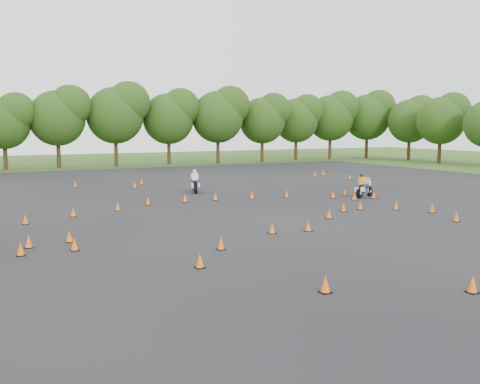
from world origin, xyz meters
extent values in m
plane|color=#2D5119|center=(0.00, 0.00, 0.00)|extent=(140.00, 140.00, 0.00)
plane|color=black|center=(0.00, 6.00, 0.01)|extent=(62.00, 62.00, 0.00)
cone|color=#FF650A|center=(-8.82, 1.34, 0.23)|extent=(0.26, 0.26, 0.45)
cone|color=#FF650A|center=(-0.80, 9.66, 0.23)|extent=(0.26, 0.26, 0.45)
cone|color=#FF650A|center=(9.37, 0.18, 0.23)|extent=(0.26, 0.26, 0.45)
cone|color=#FF650A|center=(-5.75, -4.50, 0.23)|extent=(0.26, 0.26, 0.45)
cone|color=#FF650A|center=(8.35, 1.76, 0.23)|extent=(0.26, 0.26, 0.45)
cone|color=#FF650A|center=(8.17, 7.14, 0.23)|extent=(0.26, 0.26, 0.45)
cone|color=#FF650A|center=(15.73, 20.01, 0.23)|extent=(0.26, 0.26, 0.45)
cone|color=#FF650A|center=(-3.69, -8.42, 0.23)|extent=(0.26, 0.26, 0.45)
cone|color=#FF650A|center=(8.81, 5.85, 0.23)|extent=(0.26, 0.26, 0.45)
cone|color=#FF650A|center=(-0.91, -0.77, 0.23)|extent=(0.26, 0.26, 0.45)
cone|color=#FF650A|center=(16.71, 16.26, 0.23)|extent=(0.26, 0.26, 0.45)
cone|color=#FF650A|center=(5.69, 8.67, 0.23)|extent=(0.26, 0.26, 0.45)
cone|color=#FF650A|center=(-5.23, 20.78, 0.23)|extent=(0.26, 0.26, 0.45)
cone|color=#FF650A|center=(-8.90, -0.21, 0.23)|extent=(0.26, 0.26, 0.45)
cone|color=#FF650A|center=(5.40, 2.53, 0.23)|extent=(0.26, 0.26, 0.45)
cone|color=#FF650A|center=(-10.72, -0.16, 0.23)|extent=(0.26, 0.26, 0.45)
cone|color=#FF650A|center=(0.74, -1.05, 0.23)|extent=(0.26, 0.26, 0.45)
cone|color=#FF650A|center=(-9.99, 6.24, 0.23)|extent=(0.26, 0.26, 0.45)
cone|color=#FF650A|center=(10.36, 5.89, 0.23)|extent=(0.26, 0.26, 0.45)
cone|color=#FF650A|center=(-3.11, 9.61, 0.23)|extent=(0.26, 0.26, 0.45)
cone|color=#FF650A|center=(3.44, 1.14, 0.23)|extent=(0.26, 0.26, 0.45)
cone|color=#FF650A|center=(1.17, 9.67, 0.23)|extent=(0.26, 0.26, 0.45)
cone|color=#FF650A|center=(-1.44, 18.29, 0.23)|extent=(0.26, 0.26, 0.45)
cone|color=#FF650A|center=(-5.18, 8.29, 0.23)|extent=(0.26, 0.26, 0.45)
cone|color=#FF650A|center=(9.62, 7.78, 0.23)|extent=(0.26, 0.26, 0.45)
cone|color=#FF650A|center=(-4.07, -2.48, 0.23)|extent=(0.26, 0.26, 0.45)
cone|color=#FF650A|center=(8.32, -2.29, 0.23)|extent=(0.26, 0.26, 0.45)
cone|color=#FF650A|center=(3.49, 9.24, 0.23)|extent=(0.26, 0.26, 0.45)
cone|color=#FF650A|center=(-0.12, -10.23, 0.23)|extent=(0.26, 0.26, 0.45)
cone|color=#FF650A|center=(-0.29, 20.38, 0.23)|extent=(0.26, 0.26, 0.45)
cone|color=#FF650A|center=(-10.34, 1.02, 0.23)|extent=(0.26, 0.26, 0.45)
cone|color=#FF650A|center=(6.68, 2.70, 0.23)|extent=(0.26, 0.26, 0.45)
cone|color=#FF650A|center=(-7.65, 7.40, 0.23)|extent=(0.26, 0.26, 0.45)
cone|color=#FF650A|center=(16.90, 20.36, 0.23)|extent=(0.26, 0.26, 0.45)
camera|label=1|loc=(-12.13, -19.93, 4.50)|focal=40.00mm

